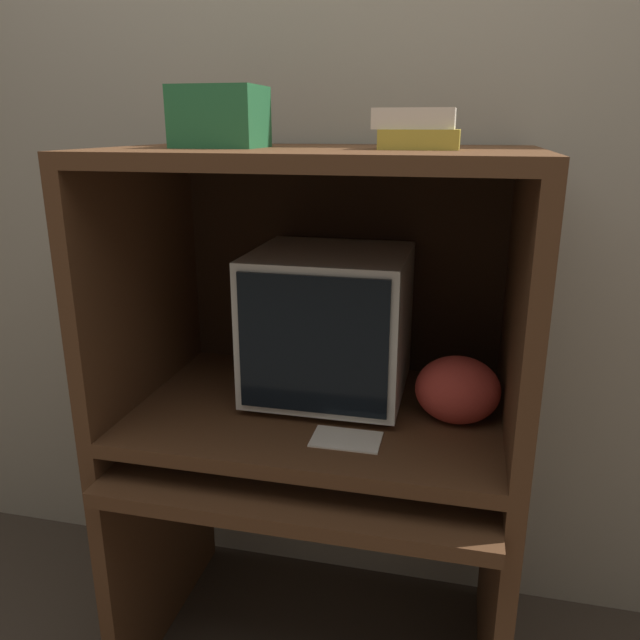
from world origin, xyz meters
The scene contains 11 objects.
wall_back centered at (0.00, 0.69, 1.30)m, with size 6.00×0.06×2.60m.
desk_base centered at (0.00, 0.27, 0.43)m, with size 0.99×0.68×0.67m.
desk_monitor_shelf centered at (0.00, 0.32, 0.74)m, with size 0.99×0.63×0.09m.
hutch_upper centered at (0.00, 0.35, 1.19)m, with size 0.99×0.63×0.64m.
crt_monitor centered at (0.01, 0.39, 0.96)m, with size 0.39×0.38×0.39m.
keyboard centered at (0.04, 0.17, 0.68)m, with size 0.42×0.15×0.03m.
mouse centered at (0.31, 0.18, 0.69)m, with size 0.07×0.05×0.03m.
snack_bag centered at (0.34, 0.30, 0.85)m, with size 0.20×0.15×0.17m.
book_stack centered at (0.22, 0.28, 1.44)m, with size 0.18×0.12×0.08m.
paper_card centered at (0.10, 0.15, 0.77)m, with size 0.16×0.10×0.00m.
storage_box centered at (-0.22, 0.28, 1.47)m, with size 0.19×0.16×0.13m.
Camera 1 is at (0.34, -1.11, 1.45)m, focal length 35.00 mm.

